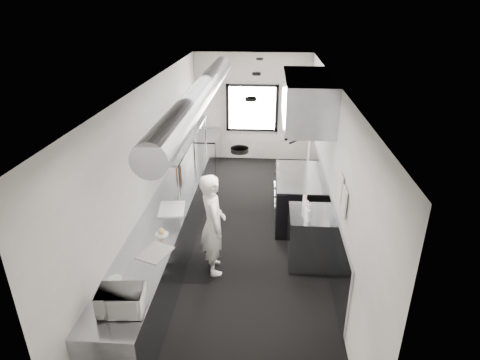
% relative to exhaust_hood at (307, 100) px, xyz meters
% --- Properties ---
extents(floor, '(3.00, 8.00, 0.01)m').
position_rel_exhaust_hood_xyz_m(floor, '(-1.10, -0.70, -2.39)').
color(floor, black).
rests_on(floor, ground).
extents(ceiling, '(3.00, 8.00, 0.01)m').
position_rel_exhaust_hood_xyz_m(ceiling, '(-1.10, -0.70, 0.41)').
color(ceiling, beige).
rests_on(ceiling, wall_back).
extents(wall_back, '(3.00, 0.02, 2.80)m').
position_rel_exhaust_hood_xyz_m(wall_back, '(-1.10, 3.30, -0.99)').
color(wall_back, silver).
rests_on(wall_back, floor).
extents(wall_front, '(3.00, 0.02, 2.80)m').
position_rel_exhaust_hood_xyz_m(wall_front, '(-1.10, -4.70, -0.99)').
color(wall_front, silver).
rests_on(wall_front, floor).
extents(wall_left, '(0.02, 8.00, 2.80)m').
position_rel_exhaust_hood_xyz_m(wall_left, '(-2.60, -0.70, -0.99)').
color(wall_left, silver).
rests_on(wall_left, floor).
extents(wall_right, '(0.02, 8.00, 2.80)m').
position_rel_exhaust_hood_xyz_m(wall_right, '(0.40, -0.70, -0.99)').
color(wall_right, silver).
rests_on(wall_right, floor).
extents(wall_cladding, '(0.03, 5.50, 1.10)m').
position_rel_exhaust_hood_xyz_m(wall_cladding, '(0.38, -0.40, -1.84)').
color(wall_cladding, '#969CA4').
rests_on(wall_cladding, wall_right).
extents(hvac_duct, '(0.40, 6.40, 0.40)m').
position_rel_exhaust_hood_xyz_m(hvac_duct, '(-1.80, -0.30, 0.16)').
color(hvac_duct, '#95969D').
rests_on(hvac_duct, ceiling).
extents(service_window, '(1.36, 0.05, 1.25)m').
position_rel_exhaust_hood_xyz_m(service_window, '(-1.10, 3.26, -0.99)').
color(service_window, white).
rests_on(service_window, wall_back).
extents(exhaust_hood, '(0.81, 2.20, 0.88)m').
position_rel_exhaust_hood_xyz_m(exhaust_hood, '(0.00, 0.00, 0.00)').
color(exhaust_hood, '#969CA4').
rests_on(exhaust_hood, ceiling).
extents(prep_counter, '(0.70, 6.00, 0.90)m').
position_rel_exhaust_hood_xyz_m(prep_counter, '(-2.25, -1.20, -1.94)').
color(prep_counter, '#969CA4').
rests_on(prep_counter, floor).
extents(pass_shelf, '(0.45, 3.00, 0.68)m').
position_rel_exhaust_hood_xyz_m(pass_shelf, '(-2.29, 0.30, -0.86)').
color(pass_shelf, '#969CA4').
rests_on(pass_shelf, prep_counter).
extents(range, '(0.88, 1.60, 0.94)m').
position_rel_exhaust_hood_xyz_m(range, '(-0.06, 0.00, -1.92)').
color(range, black).
rests_on(range, floor).
extents(bottle_station, '(0.65, 0.80, 0.90)m').
position_rel_exhaust_hood_xyz_m(bottle_station, '(0.05, -1.40, -1.94)').
color(bottle_station, '#969CA4').
rests_on(bottle_station, floor).
extents(far_work_table, '(0.70, 1.20, 0.90)m').
position_rel_exhaust_hood_xyz_m(far_work_table, '(-2.25, 2.50, -1.94)').
color(far_work_table, '#969CA4').
rests_on(far_work_table, floor).
extents(notice_sheet_a, '(0.02, 0.28, 0.38)m').
position_rel_exhaust_hood_xyz_m(notice_sheet_a, '(0.37, -1.90, -0.79)').
color(notice_sheet_a, beige).
rests_on(notice_sheet_a, wall_right).
extents(notice_sheet_b, '(0.02, 0.28, 0.38)m').
position_rel_exhaust_hood_xyz_m(notice_sheet_b, '(0.37, -2.25, -0.84)').
color(notice_sheet_b, beige).
rests_on(notice_sheet_b, wall_right).
extents(line_cook, '(0.56, 0.70, 1.66)m').
position_rel_exhaust_hood_xyz_m(line_cook, '(-1.46, -1.73, -1.56)').
color(line_cook, silver).
rests_on(line_cook, floor).
extents(microwave, '(0.48, 0.38, 0.27)m').
position_rel_exhaust_hood_xyz_m(microwave, '(-2.17, -3.75, -1.35)').
color(microwave, silver).
rests_on(microwave, prep_counter).
extents(deli_tub_a, '(0.21, 0.21, 0.11)m').
position_rel_exhaust_hood_xyz_m(deli_tub_a, '(-2.38, -3.35, -1.43)').
color(deli_tub_a, silver).
rests_on(deli_tub_a, prep_counter).
extents(deli_tub_b, '(0.17, 0.17, 0.10)m').
position_rel_exhaust_hood_xyz_m(deli_tub_b, '(-2.37, -3.37, -1.44)').
color(deli_tub_b, silver).
rests_on(deli_tub_b, prep_counter).
extents(newspaper, '(0.48, 0.53, 0.01)m').
position_rel_exhaust_hood_xyz_m(newspaper, '(-2.11, -2.65, -1.48)').
color(newspaper, beige).
rests_on(newspaper, prep_counter).
extents(small_plate, '(0.22, 0.22, 0.02)m').
position_rel_exhaust_hood_xyz_m(small_plate, '(-2.13, -2.20, -1.48)').
color(small_plate, white).
rests_on(small_plate, prep_counter).
extents(pastry, '(0.09, 0.09, 0.09)m').
position_rel_exhaust_hood_xyz_m(pastry, '(-2.13, -2.20, -1.43)').
color(pastry, '#DFB175').
rests_on(pastry, small_plate).
extents(cutting_board, '(0.47, 0.59, 0.02)m').
position_rel_exhaust_hood_xyz_m(cutting_board, '(-2.16, -1.43, -1.48)').
color(cutting_board, silver).
rests_on(cutting_board, prep_counter).
extents(knife_block, '(0.15, 0.21, 0.21)m').
position_rel_exhaust_hood_xyz_m(knife_block, '(-2.34, -0.07, -1.38)').
color(knife_block, '#4F301B').
rests_on(knife_block, prep_counter).
extents(plate_stack_a, '(0.33, 0.33, 0.31)m').
position_rel_exhaust_hood_xyz_m(plate_stack_a, '(-2.30, -0.36, -0.67)').
color(plate_stack_a, white).
rests_on(plate_stack_a, pass_shelf).
extents(plate_stack_b, '(0.22, 0.22, 0.29)m').
position_rel_exhaust_hood_xyz_m(plate_stack_b, '(-2.29, 0.14, -0.68)').
color(plate_stack_b, white).
rests_on(plate_stack_b, pass_shelf).
extents(plate_stack_c, '(0.25, 0.25, 0.32)m').
position_rel_exhaust_hood_xyz_m(plate_stack_c, '(-2.30, 0.59, -0.66)').
color(plate_stack_c, white).
rests_on(plate_stack_c, pass_shelf).
extents(plate_stack_d, '(0.32, 0.32, 0.38)m').
position_rel_exhaust_hood_xyz_m(plate_stack_d, '(-2.32, 0.93, -0.63)').
color(plate_stack_d, white).
rests_on(plate_stack_d, pass_shelf).
extents(squeeze_bottle_a, '(0.08, 0.08, 0.19)m').
position_rel_exhaust_hood_xyz_m(squeeze_bottle_a, '(-0.01, -1.65, -1.40)').
color(squeeze_bottle_a, silver).
rests_on(squeeze_bottle_a, bottle_station).
extents(squeeze_bottle_b, '(0.08, 0.08, 0.19)m').
position_rel_exhaust_hood_xyz_m(squeeze_bottle_b, '(-0.02, -1.57, -1.40)').
color(squeeze_bottle_b, silver).
rests_on(squeeze_bottle_b, bottle_station).
extents(squeeze_bottle_c, '(0.06, 0.06, 0.18)m').
position_rel_exhaust_hood_xyz_m(squeeze_bottle_c, '(0.02, -1.43, -1.40)').
color(squeeze_bottle_c, silver).
rests_on(squeeze_bottle_c, bottle_station).
extents(squeeze_bottle_d, '(0.06, 0.06, 0.17)m').
position_rel_exhaust_hood_xyz_m(squeeze_bottle_d, '(-0.01, -1.29, -1.41)').
color(squeeze_bottle_d, silver).
rests_on(squeeze_bottle_d, bottle_station).
extents(squeeze_bottle_e, '(0.08, 0.08, 0.19)m').
position_rel_exhaust_hood_xyz_m(squeeze_bottle_e, '(-0.03, -1.15, -1.39)').
color(squeeze_bottle_e, silver).
rests_on(squeeze_bottle_e, bottle_station).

